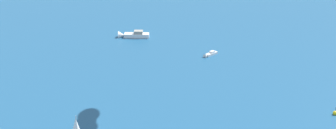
% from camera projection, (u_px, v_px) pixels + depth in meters
% --- Properties ---
extents(motorboat_near_centre, '(9.52, 8.37, 2.94)m').
position_uv_depth(motorboat_near_centre, '(132.00, 35.00, 196.33)').
color(motorboat_near_centre, white).
rests_on(motorboat_near_centre, ground_plane).
extents(motorboat_far_port, '(1.79, 5.29, 1.51)m').
position_uv_depth(motorboat_far_port, '(210.00, 54.00, 180.82)').
color(motorboat_far_port, white).
rests_on(motorboat_far_port, ground_plane).
extents(marker_buoy, '(1.10, 1.10, 2.10)m').
position_uv_depth(marker_buoy, '(335.00, 113.00, 143.78)').
color(marker_buoy, yellow).
rests_on(marker_buoy, ground_plane).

